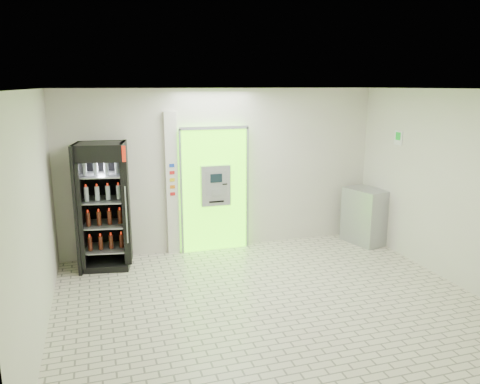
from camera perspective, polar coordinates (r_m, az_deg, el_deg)
name	(u,v)px	position (r m, az deg, el deg)	size (l,w,h in m)	color
ground	(269,301)	(6.95, 3.61, -13.16)	(6.00, 6.00, 0.00)	beige
room_shell	(271,176)	(6.36, 3.84, 1.92)	(6.00, 6.00, 6.00)	silver
atm_assembly	(214,189)	(8.69, -3.15, 0.40)	(1.30, 0.24, 2.33)	#55EB0D
pillar	(172,184)	(8.55, -8.30, 0.96)	(0.22, 0.11, 2.60)	silver
beverage_cooler	(104,208)	(8.22, -16.30, -1.90)	(0.91, 0.86, 2.13)	black
steel_cabinet	(365,216)	(9.52, 15.03, -2.84)	(0.73, 0.92, 1.08)	#999BA0
exit_sign	(398,138)	(8.97, 18.76, 6.28)	(0.02, 0.22, 0.26)	white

